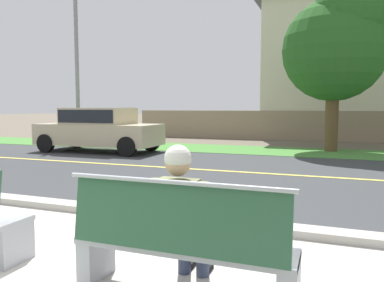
{
  "coord_description": "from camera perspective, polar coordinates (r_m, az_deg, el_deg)",
  "views": [
    {
      "loc": [
        2.42,
        -2.22,
        1.55
      ],
      "look_at": [
        0.28,
        3.53,
        1.0
      ],
      "focal_mm": 35.01,
      "sensor_mm": 36.0,
      "label": 1
    }
  ],
  "objects": [
    {
      "name": "seated_person_olive",
      "position": [
        3.2,
        -1.49,
        -10.73
      ],
      "size": [
        0.52,
        0.68,
        1.25
      ],
      "color": "#333D56",
      "rests_on": "ground_plane"
    },
    {
      "name": "bench_right",
      "position": [
        3.1,
        -1.77,
        -15.54
      ],
      "size": [
        1.83,
        0.48,
        1.01
      ],
      "color": "#9EA0A8",
      "rests_on": "ground_plane"
    },
    {
      "name": "ground_plane",
      "position": [
        10.62,
        6.97,
        -3.32
      ],
      "size": [
        140.0,
        140.0,
        0.0
      ],
      "primitive_type": "plane",
      "color": "#665B4C"
    },
    {
      "name": "house_across_street",
      "position": [
        21.68,
        26.91,
        10.36
      ],
      "size": [
        12.08,
        6.91,
        7.38
      ],
      "color": "beige",
      "rests_on": "ground_plane"
    },
    {
      "name": "curb_edge",
      "position": [
        5.38,
        -7.38,
        -11.05
      ],
      "size": [
        44.0,
        0.3,
        0.11
      ],
      "primitive_type": "cube",
      "color": "#ADA89E",
      "rests_on": "ground_plane"
    },
    {
      "name": "shade_tree_far_left",
      "position": [
        14.19,
        21.31,
        13.86
      ],
      "size": [
        3.54,
        3.54,
        5.84
      ],
      "color": "brown",
      "rests_on": "ground_plane"
    },
    {
      "name": "street_asphalt",
      "position": [
        9.18,
        4.79,
        -4.59
      ],
      "size": [
        52.0,
        8.0,
        0.01
      ],
      "primitive_type": "cube",
      "color": "#383A3D",
      "rests_on": "ground_plane"
    },
    {
      "name": "sidewalk_pavement",
      "position": [
        3.89,
        -21.61,
        -18.66
      ],
      "size": [
        44.0,
        3.6,
        0.01
      ],
      "primitive_type": "cube",
      "color": "#B7B2A8",
      "rests_on": "ground_plane"
    },
    {
      "name": "streetlamp",
      "position": [
        16.73,
        -16.74,
        13.11
      ],
      "size": [
        0.24,
        2.1,
        6.87
      ],
      "color": "gray",
      "rests_on": "ground_plane"
    },
    {
      "name": "car_beige_far",
      "position": [
        13.49,
        -13.99,
        2.01
      ],
      "size": [
        4.3,
        1.86,
        1.54
      ],
      "color": "#C6B793",
      "rests_on": "ground_plane"
    },
    {
      "name": "garden_wall",
      "position": [
        18.52,
        10.74,
        2.4
      ],
      "size": [
        13.0,
        0.36,
        1.4
      ],
      "primitive_type": "cube",
      "color": "gray",
      "rests_on": "ground_plane"
    },
    {
      "name": "road_centre_line",
      "position": [
        9.18,
        4.79,
        -4.56
      ],
      "size": [
        48.0,
        0.14,
        0.01
      ],
      "primitive_type": "cube",
      "color": "#E0CC4C",
      "rests_on": "ground_plane"
    },
    {
      "name": "far_verge_grass",
      "position": [
        13.75,
        10.09,
        -1.4
      ],
      "size": [
        48.0,
        2.8,
        0.02
      ],
      "primitive_type": "cube",
      "color": "#478438",
      "rests_on": "ground_plane"
    }
  ]
}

